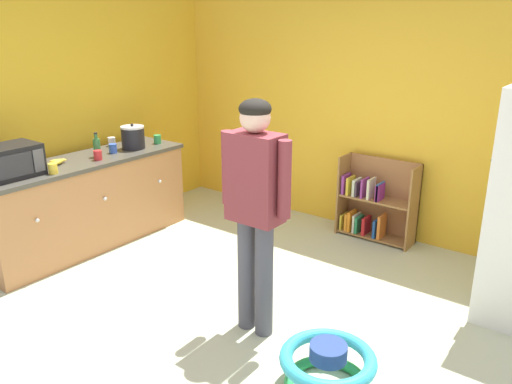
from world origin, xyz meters
TOP-DOWN VIEW (x-y plane):
  - ground_plane at (0.00, 0.00)m, footprint 12.00×12.00m
  - back_wall at (0.00, 2.33)m, footprint 5.20×0.06m
  - left_side_wall at (-2.63, 0.80)m, footprint 0.06×2.99m
  - kitchen_counter at (-2.20, 0.21)m, footprint 0.65×2.17m
  - bookshelf at (0.04, 2.14)m, footprint 0.80×0.28m
  - standing_person at (0.10, 0.01)m, footprint 0.57×0.22m
  - baby_walker at (0.85, -0.25)m, footprint 0.60×0.60m
  - microwave at (-2.19, -0.51)m, footprint 0.37×0.48m
  - crock_pot at (-2.15, 0.82)m, footprint 0.25×0.25m
  - banana_bunch at (-2.23, -0.02)m, footprint 0.15×0.16m
  - green_glass_bottle at (-2.16, 0.37)m, footprint 0.07×0.07m
  - blue_cup at (-2.16, 0.56)m, footprint 0.08×0.08m
  - yellow_cup at (-1.98, -0.24)m, footprint 0.08×0.08m
  - white_cup at (-2.43, 0.75)m, footprint 0.08×0.08m
  - green_cup at (-2.12, 1.13)m, footprint 0.08×0.08m
  - red_cup at (-2.06, 0.30)m, footprint 0.08×0.08m

SIDE VIEW (x-z plane):
  - ground_plane at x=0.00m, z-range 0.00..0.00m
  - baby_walker at x=0.85m, z-range 0.00..0.32m
  - bookshelf at x=0.04m, z-range -0.06..0.79m
  - kitchen_counter at x=-2.20m, z-range 0.00..0.90m
  - banana_bunch at x=-2.23m, z-range 0.91..0.95m
  - blue_cup at x=-2.16m, z-range 0.90..0.99m
  - yellow_cup at x=-1.98m, z-range 0.90..0.99m
  - white_cup at x=-2.43m, z-range 0.90..0.99m
  - green_cup at x=-2.12m, z-range 0.90..0.99m
  - red_cup at x=-2.06m, z-range 0.90..0.99m
  - green_glass_bottle at x=-2.16m, z-range 0.88..1.12m
  - crock_pot at x=-2.15m, z-range 0.89..1.16m
  - standing_person at x=0.10m, z-range 0.18..1.90m
  - microwave at x=-2.19m, z-range 0.90..1.18m
  - back_wall at x=0.00m, z-range 0.00..2.70m
  - left_side_wall at x=-2.63m, z-range 0.00..2.70m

